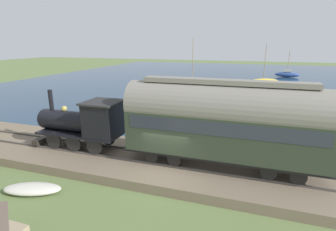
{
  "coord_description": "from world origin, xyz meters",
  "views": [
    {
      "loc": [
        -12.11,
        -4.14,
        7.05
      ],
      "look_at": [
        3.82,
        1.15,
        2.4
      ],
      "focal_mm": 28.0,
      "sensor_mm": 36.0,
      "label": 1
    }
  ],
  "objects_px": {
    "rowboat_far_out": "(202,126)",
    "passenger_coach": "(223,120)",
    "rowboat_off_pier": "(254,117)",
    "rowboat_near_shore": "(85,117)",
    "sailboat_gray": "(192,88)",
    "beached_dinghy": "(32,189)",
    "sailboat_yellow": "(263,82)",
    "sailboat_blue": "(287,74)",
    "steam_locomotive": "(85,121)"
  },
  "relations": [
    {
      "from": "passenger_coach",
      "to": "steam_locomotive",
      "type": "bearing_deg",
      "value": 90.0
    },
    {
      "from": "rowboat_near_shore",
      "to": "sailboat_gray",
      "type": "bearing_deg",
      "value": -2.45
    },
    {
      "from": "steam_locomotive",
      "to": "rowboat_far_out",
      "type": "height_order",
      "value": "steam_locomotive"
    },
    {
      "from": "sailboat_gray",
      "to": "rowboat_far_out",
      "type": "bearing_deg",
      "value": -145.73
    },
    {
      "from": "passenger_coach",
      "to": "sailboat_yellow",
      "type": "distance_m",
      "value": 33.79
    },
    {
      "from": "steam_locomotive",
      "to": "beached_dinghy",
      "type": "relative_size",
      "value": 1.98
    },
    {
      "from": "rowboat_near_shore",
      "to": "passenger_coach",
      "type": "bearing_deg",
      "value": -97.16
    },
    {
      "from": "sailboat_yellow",
      "to": "sailboat_gray",
      "type": "bearing_deg",
      "value": 107.64
    },
    {
      "from": "rowboat_near_shore",
      "to": "beached_dinghy",
      "type": "bearing_deg",
      "value": -135.17
    },
    {
      "from": "sailboat_blue",
      "to": "rowboat_near_shore",
      "type": "distance_m",
      "value": 46.21
    },
    {
      "from": "sailboat_yellow",
      "to": "sailboat_blue",
      "type": "bearing_deg",
      "value": -49.06
    },
    {
      "from": "sailboat_blue",
      "to": "beached_dinghy",
      "type": "bearing_deg",
      "value": 168.47
    },
    {
      "from": "passenger_coach",
      "to": "rowboat_far_out",
      "type": "relative_size",
      "value": 4.08
    },
    {
      "from": "steam_locomotive",
      "to": "passenger_coach",
      "type": "distance_m",
      "value": 8.45
    },
    {
      "from": "rowboat_off_pier",
      "to": "rowboat_far_out",
      "type": "relative_size",
      "value": 0.9
    },
    {
      "from": "sailboat_blue",
      "to": "rowboat_far_out",
      "type": "distance_m",
      "value": 41.66
    },
    {
      "from": "passenger_coach",
      "to": "rowboat_near_shore",
      "type": "xyz_separation_m",
      "value": [
        7.21,
        13.71,
        -2.96
      ]
    },
    {
      "from": "steam_locomotive",
      "to": "rowboat_off_pier",
      "type": "height_order",
      "value": "steam_locomotive"
    },
    {
      "from": "rowboat_off_pier",
      "to": "steam_locomotive",
      "type": "bearing_deg",
      "value": 145.16
    },
    {
      "from": "sailboat_gray",
      "to": "rowboat_off_pier",
      "type": "height_order",
      "value": "sailboat_gray"
    },
    {
      "from": "steam_locomotive",
      "to": "sailboat_yellow",
      "type": "bearing_deg",
      "value": -18.38
    },
    {
      "from": "steam_locomotive",
      "to": "rowboat_near_shore",
      "type": "xyz_separation_m",
      "value": [
        7.21,
        5.3,
        -2.1
      ]
    },
    {
      "from": "sailboat_blue",
      "to": "rowboat_near_shore",
      "type": "bearing_deg",
      "value": 157.86
    },
    {
      "from": "passenger_coach",
      "to": "beached_dinghy",
      "type": "height_order",
      "value": "passenger_coach"
    },
    {
      "from": "beached_dinghy",
      "to": "rowboat_near_shore",
      "type": "bearing_deg",
      "value": 24.26
    },
    {
      "from": "passenger_coach",
      "to": "rowboat_off_pier",
      "type": "bearing_deg",
      "value": -7.46
    },
    {
      "from": "rowboat_near_shore",
      "to": "rowboat_far_out",
      "type": "bearing_deg",
      "value": -66.75
    },
    {
      "from": "beached_dinghy",
      "to": "passenger_coach",
      "type": "bearing_deg",
      "value": -61.91
    },
    {
      "from": "sailboat_blue",
      "to": "beached_dinghy",
      "type": "height_order",
      "value": "sailboat_blue"
    },
    {
      "from": "passenger_coach",
      "to": "rowboat_off_pier",
      "type": "relative_size",
      "value": 4.51
    },
    {
      "from": "rowboat_far_out",
      "to": "beached_dinghy",
      "type": "relative_size",
      "value": 0.86
    },
    {
      "from": "sailboat_yellow",
      "to": "sailboat_blue",
      "type": "height_order",
      "value": "sailboat_yellow"
    },
    {
      "from": "passenger_coach",
      "to": "sailboat_gray",
      "type": "bearing_deg",
      "value": 16.89
    },
    {
      "from": "sailboat_gray",
      "to": "rowboat_off_pier",
      "type": "xyz_separation_m",
      "value": [
        -10.44,
        -8.64,
        -0.64
      ]
    },
    {
      "from": "passenger_coach",
      "to": "sailboat_gray",
      "type": "relative_size",
      "value": 1.37
    },
    {
      "from": "sailboat_gray",
      "to": "sailboat_yellow",
      "type": "bearing_deg",
      "value": -24.73
    },
    {
      "from": "passenger_coach",
      "to": "rowboat_near_shore",
      "type": "distance_m",
      "value": 15.77
    },
    {
      "from": "sailboat_blue",
      "to": "sailboat_gray",
      "type": "xyz_separation_m",
      "value": [
        -25.06,
        14.84,
        0.21
      ]
    },
    {
      "from": "rowboat_far_out",
      "to": "rowboat_near_shore",
      "type": "height_order",
      "value": "rowboat_far_out"
    },
    {
      "from": "rowboat_off_pier",
      "to": "rowboat_far_out",
      "type": "xyz_separation_m",
      "value": [
        -4.85,
        4.16,
        0.09
      ]
    },
    {
      "from": "sailboat_blue",
      "to": "sailboat_gray",
      "type": "distance_m",
      "value": 29.12
    },
    {
      "from": "rowboat_far_out",
      "to": "sailboat_blue",
      "type": "bearing_deg",
      "value": 18.13
    },
    {
      "from": "rowboat_near_shore",
      "to": "sailboat_yellow",
      "type": "bearing_deg",
      "value": -11.39
    },
    {
      "from": "sailboat_gray",
      "to": "beached_dinghy",
      "type": "distance_m",
      "value": 27.57
    },
    {
      "from": "sailboat_yellow",
      "to": "rowboat_far_out",
      "type": "relative_size",
      "value": 2.69
    },
    {
      "from": "rowboat_off_pier",
      "to": "rowboat_near_shore",
      "type": "xyz_separation_m",
      "value": [
        -5.38,
        15.36,
        0.07
      ]
    },
    {
      "from": "rowboat_off_pier",
      "to": "rowboat_far_out",
      "type": "height_order",
      "value": "rowboat_far_out"
    },
    {
      "from": "passenger_coach",
      "to": "rowboat_near_shore",
      "type": "height_order",
      "value": "passenger_coach"
    },
    {
      "from": "rowboat_far_out",
      "to": "passenger_coach",
      "type": "bearing_deg",
      "value": -129.47
    },
    {
      "from": "passenger_coach",
      "to": "sailboat_yellow",
      "type": "relative_size",
      "value": 1.52
    }
  ]
}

